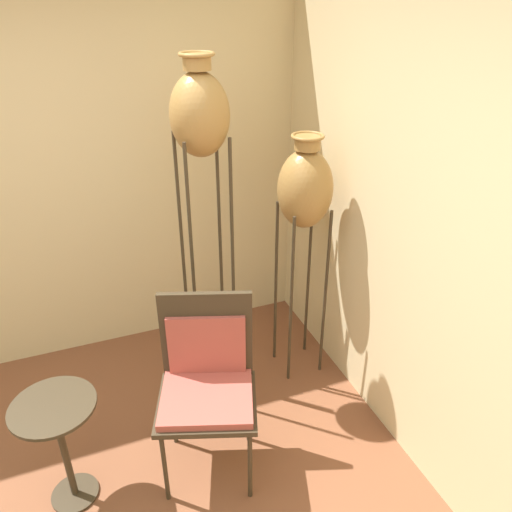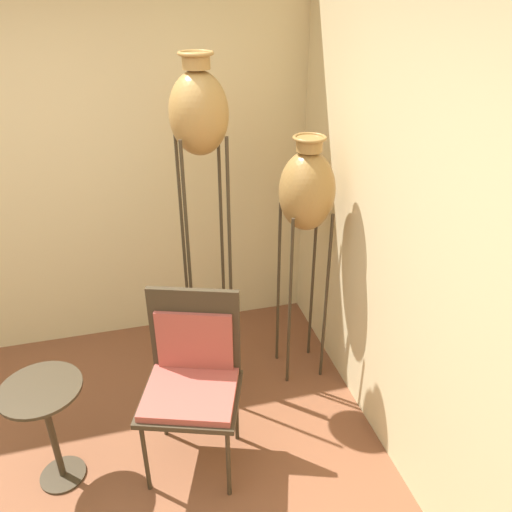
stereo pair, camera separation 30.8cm
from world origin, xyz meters
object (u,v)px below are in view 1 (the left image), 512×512
Objects in this scene: vase_stand_tall at (200,123)px; side_table at (59,433)px; chair at (207,375)px; vase_stand_medium at (305,191)px.

vase_stand_tall is 3.27× the size of side_table.
vase_stand_tall is 1.71m from side_table.
vase_stand_tall reaches higher than side_table.
vase_stand_tall is 2.04× the size of chair.
vase_stand_medium is at bearing 18.86° from side_table.
side_table is at bearing -148.51° from vase_stand_tall.
chair is at bearing -108.08° from vase_stand_tall.
vase_stand_tall is 0.76m from vase_stand_medium.
chair reaches higher than side_table.
side_table is (-1.56, -0.53, -0.85)m from vase_stand_medium.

